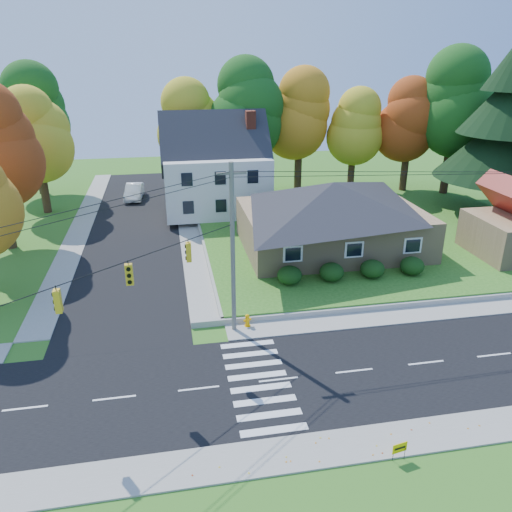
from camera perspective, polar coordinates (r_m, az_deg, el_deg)
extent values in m
plane|color=#3D7923|center=(25.81, 2.59, -13.95)|extent=(120.00, 120.00, 0.00)
cube|color=black|center=(25.80, 2.59, -13.94)|extent=(90.00, 8.00, 0.02)
cube|color=black|center=(48.79, -13.62, 3.43)|extent=(8.00, 44.00, 0.02)
cube|color=#9C9A90|center=(29.87, 0.43, -8.32)|extent=(90.00, 2.00, 0.08)
cube|color=#9C9A90|center=(22.08, 5.71, -21.38)|extent=(90.00, 2.00, 0.08)
cube|color=#3D7923|center=(47.40, 12.31, 3.30)|extent=(30.00, 30.00, 0.50)
cube|color=tan|center=(40.66, 8.62, 3.14)|extent=(14.00, 10.00, 3.20)
pyramid|color=#26262B|center=(39.87, 8.84, 6.81)|extent=(14.60, 10.60, 2.20)
cube|color=silver|center=(49.94, -4.61, 8.36)|extent=(10.00, 8.00, 5.60)
pyramid|color=#26262B|center=(49.14, -4.75, 12.89)|extent=(10.40, 8.40, 2.40)
cube|color=brown|center=(49.97, -0.62, 10.78)|extent=(0.90, 0.90, 9.60)
ellipsoid|color=#163A10|center=(34.12, 3.86, -2.21)|extent=(1.70, 1.70, 1.27)
ellipsoid|color=#163A10|center=(34.94, 8.64, -1.82)|extent=(1.70, 1.70, 1.27)
ellipsoid|color=#163A10|center=(35.99, 13.17, -1.43)|extent=(1.70, 1.70, 1.27)
ellipsoid|color=#163A10|center=(37.25, 17.42, -1.07)|extent=(1.70, 1.70, 1.27)
cylinder|color=#666059|center=(27.64, -2.67, 0.49)|extent=(0.26, 0.26, 10.00)
cube|color=#666059|center=(26.33, -2.85, 9.42)|extent=(1.60, 0.12, 0.12)
cube|color=gold|center=(21.68, -21.70, -4.81)|extent=(0.26, 0.34, 1.00)
cube|color=gold|center=(23.22, -14.29, -2.06)|extent=(0.34, 0.26, 1.00)
cube|color=gold|center=(25.24, -7.70, 0.45)|extent=(0.26, 0.34, 1.00)
cylinder|color=black|center=(22.23, -17.64, -1.72)|extent=(13.02, 10.43, 0.04)
cylinder|color=#3F2A19|center=(55.64, -7.36, 9.58)|extent=(0.80, 0.80, 5.40)
sphere|color=gold|center=(54.93, -7.56, 13.55)|extent=(6.72, 6.72, 6.72)
sphere|color=gold|center=(54.71, -7.65, 15.29)|extent=(5.91, 5.91, 5.91)
sphere|color=gold|center=(54.53, -7.75, 17.04)|extent=(5.11, 5.11, 5.11)
cylinder|color=#3F2A19|center=(55.22, -1.00, 10.14)|extent=(0.86, 0.86, 6.30)
sphere|color=#1D5619|center=(54.44, -1.03, 14.83)|extent=(7.84, 7.84, 7.84)
sphere|color=#1D5619|center=(54.22, -1.05, 16.88)|extent=(6.90, 6.90, 6.90)
sphere|color=#1D5619|center=(54.08, -1.06, 18.95)|extent=(5.96, 5.96, 5.96)
cylinder|color=#3F2A19|center=(57.48, 4.84, 10.32)|extent=(0.83, 0.83, 5.85)
sphere|color=orange|center=(56.77, 4.98, 14.49)|extent=(7.28, 7.28, 7.28)
sphere|color=orange|center=(56.55, 5.04, 16.32)|extent=(6.41, 6.41, 6.41)
sphere|color=orange|center=(56.40, 5.11, 18.16)|extent=(5.53, 5.53, 5.53)
cylinder|color=#3F2A19|center=(58.50, 10.85, 9.77)|extent=(0.77, 0.77, 4.95)
sphere|color=gold|center=(57.86, 11.11, 13.22)|extent=(6.16, 6.16, 6.16)
sphere|color=gold|center=(57.65, 11.22, 14.73)|extent=(5.42, 5.42, 5.42)
sphere|color=gold|center=(57.48, 11.34, 16.25)|extent=(4.68, 4.68, 4.68)
cylinder|color=#3F2A19|center=(59.99, 16.64, 9.76)|extent=(0.80, 0.80, 5.40)
sphere|color=#9D3B13|center=(59.33, 17.07, 13.43)|extent=(6.72, 6.72, 6.72)
sphere|color=#9D3B13|center=(59.12, 17.25, 15.04)|extent=(5.91, 5.91, 5.91)
sphere|color=#9D3B13|center=(58.96, 17.44, 16.65)|extent=(5.11, 5.11, 5.11)
cylinder|color=#3F2A19|center=(60.07, 21.02, 9.90)|extent=(0.89, 0.89, 6.75)
sphere|color=#1D5619|center=(59.35, 21.68, 14.48)|extent=(8.40, 8.40, 8.40)
sphere|color=#1D5619|center=(59.15, 21.98, 16.48)|extent=(7.39, 7.39, 7.39)
sphere|color=#1D5619|center=(59.03, 22.29, 18.50)|extent=(6.38, 6.38, 6.38)
cylinder|color=#3F2A19|center=(54.58, 25.85, 5.92)|extent=(0.40, 0.40, 2.88)
cone|color=black|center=(53.52, 26.83, 11.49)|extent=(12.80, 12.80, 6.72)
cylinder|color=#3F2A19|center=(45.91, -26.70, 4.29)|extent=(0.83, 0.83, 5.85)
cylinder|color=#3F2A19|center=(55.08, -23.08, 7.32)|extent=(0.80, 0.80, 5.40)
sphere|color=gold|center=(54.32, -23.70, 11.28)|extent=(6.72, 6.72, 6.72)
sphere|color=gold|center=(54.08, -23.98, 13.02)|extent=(5.91, 5.91, 5.91)
sphere|color=gold|center=(53.89, -24.26, 14.77)|extent=(5.11, 5.11, 5.11)
cylinder|color=#3F2A19|center=(63.04, -23.54, 9.38)|extent=(0.86, 0.86, 6.30)
sphere|color=#1D5619|center=(62.33, -24.19, 13.44)|extent=(7.84, 7.84, 7.84)
sphere|color=#1D5619|center=(62.13, -24.48, 15.21)|extent=(6.90, 6.90, 6.90)
sphere|color=#1D5619|center=(61.98, -24.77, 16.99)|extent=(5.96, 5.96, 5.96)
imported|color=white|center=(57.68, -13.75, 7.17)|extent=(2.11, 5.11, 1.65)
cylinder|color=#F6A401|center=(30.12, -0.99, -8.02)|extent=(0.38, 0.38, 0.11)
cylinder|color=#F6A401|center=(29.97, -0.99, -7.50)|extent=(0.25, 0.25, 0.58)
sphere|color=#F6A401|center=(29.80, -1.00, -6.92)|extent=(0.27, 0.27, 0.27)
cylinder|color=#F6A401|center=(29.91, -0.99, -7.32)|extent=(0.49, 0.27, 0.13)
cylinder|color=black|center=(22.20, 15.40, -21.10)|extent=(0.02, 0.02, 0.56)
cylinder|color=black|center=(22.38, 16.63, -20.82)|extent=(0.02, 0.02, 0.56)
cube|color=#FFD200|center=(22.06, 16.12, -20.32)|extent=(0.67, 0.15, 0.45)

